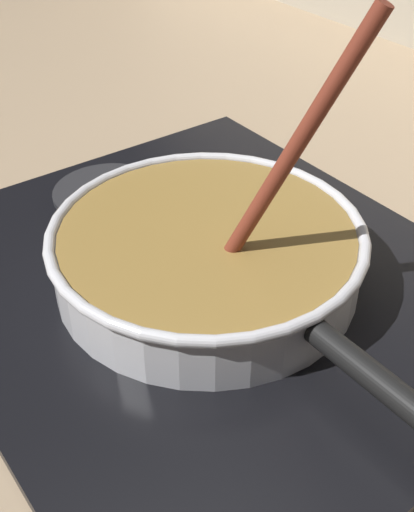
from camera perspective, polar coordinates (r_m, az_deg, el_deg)
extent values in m
cube|color=#9E8466|center=(0.67, -8.40, -4.10)|extent=(2.40, 1.60, 0.04)
cube|color=black|center=(0.64, 0.00, -2.40)|extent=(0.56, 0.48, 0.01)
torus|color=#592D0C|center=(0.64, 0.00, -1.71)|extent=(0.18, 0.18, 0.01)
cylinder|color=#262628|center=(0.77, -8.60, 5.52)|extent=(0.13, 0.13, 0.01)
cylinder|color=silver|center=(0.62, 0.00, 0.00)|extent=(0.29, 0.29, 0.06)
cylinder|color=olive|center=(0.62, 0.00, 0.30)|extent=(0.28, 0.28, 0.05)
torus|color=silver|center=(0.61, 0.00, 2.10)|extent=(0.30, 0.30, 0.01)
cylinder|color=black|center=(0.50, 15.54, -11.10)|extent=(0.15, 0.02, 0.02)
cylinder|color=#E5CC7A|center=(0.63, -3.41, 2.40)|extent=(0.03, 0.03, 0.01)
cylinder|color=#EDD88C|center=(0.63, 0.06, 2.28)|extent=(0.03, 0.03, 0.01)
cylinder|color=beige|center=(0.56, 4.35, -2.65)|extent=(0.03, 0.03, 0.01)
cylinder|color=#EDD88C|center=(0.62, -7.28, 1.74)|extent=(0.03, 0.03, 0.01)
cylinder|color=maroon|center=(0.53, 7.44, 8.96)|extent=(0.10, 0.09, 0.24)
cube|color=brown|center=(0.59, 1.52, -0.47)|extent=(0.05, 0.05, 0.01)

